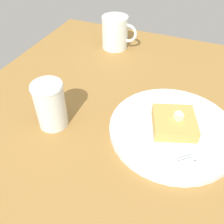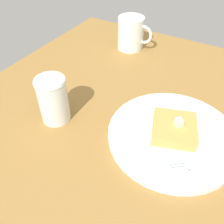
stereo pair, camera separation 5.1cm
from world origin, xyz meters
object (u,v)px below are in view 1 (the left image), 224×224
at_px(plate, 173,129).
at_px(syrup_jar, 51,106).
at_px(coffee_mug, 116,33).
at_px(fork, 209,152).

distance_m(plate, syrup_jar, 0.26).
relative_size(plate, coffee_mug, 2.38).
bearing_deg(syrup_jar, plate, 16.41).
distance_m(plate, fork, 0.09).
bearing_deg(coffee_mug, fork, -46.60).
relative_size(plate, fork, 2.04).
distance_m(fork, coffee_mug, 0.48).
bearing_deg(syrup_jar, fork, 5.28).
bearing_deg(fork, syrup_jar, -174.72).
bearing_deg(plate, syrup_jar, -163.59).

